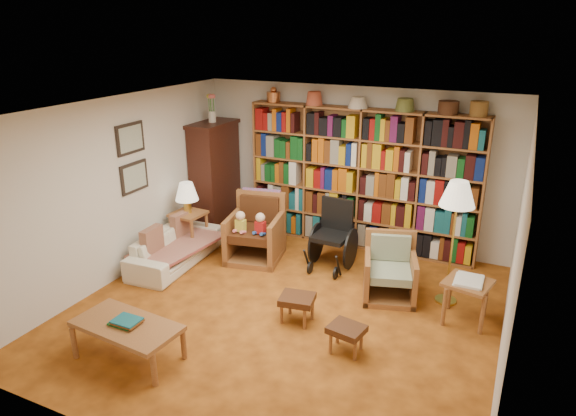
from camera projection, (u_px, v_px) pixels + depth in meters
The scene contains 23 objects.
floor at pixel (284, 310), 6.42m from camera, with size 5.00×5.00×0.00m, color #BD651D.
ceiling at pixel (284, 110), 5.57m from camera, with size 5.00×5.00×0.00m, color white.
wall_back at pixel (352, 166), 8.12m from camera, with size 5.00×5.00×0.00m, color silver.
wall_front at pixel (141, 324), 3.86m from camera, with size 5.00×5.00×0.00m, color silver.
wall_left at pixel (119, 190), 6.99m from camera, with size 5.00×5.00×0.00m, color silver.
wall_right at pixel (515, 256), 4.99m from camera, with size 5.00×5.00×0.00m, color silver.
bookshelf at pixel (361, 175), 7.92m from camera, with size 3.60×0.30×2.42m.
curio_cabinet at pixel (215, 175), 8.70m from camera, with size 0.50×0.95×2.40m.
framed_pictures at pixel (132, 158), 7.11m from camera, with size 0.03×0.52×0.97m.
sofa at pixel (176, 248), 7.61m from camera, with size 0.66×1.69×0.49m, color beige.
sofa_throw at pixel (178, 245), 7.58m from camera, with size 0.75×1.40×0.04m, color #C0AB8C.
cushion_left at pixel (182, 226), 7.90m from camera, with size 0.12×0.39×0.39m, color maroon.
cushion_right at pixel (152, 242), 7.30m from camera, with size 0.12×0.39×0.39m, color maroon.
side_table_lamp at pixel (189, 221), 8.00m from camera, with size 0.50×0.50×0.62m.
table_lamp at pixel (187, 192), 7.84m from camera, with size 0.36×0.36×0.49m.
armchair_leather at pixel (258, 232), 7.79m from camera, with size 0.93×0.96×0.99m.
armchair_sage at pixel (391, 272), 6.71m from camera, with size 0.86×0.86×0.83m.
wheelchair at pixel (333, 236), 7.48m from camera, with size 0.57×0.80×1.00m.
floor_lamp at pixel (457, 199), 6.16m from camera, with size 0.43×0.43×1.62m.
side_table_papers at pixel (467, 288), 6.05m from camera, with size 0.60×0.60×0.56m.
footstool_a at pixel (297, 301), 6.10m from camera, with size 0.45×0.40×0.34m.
footstool_b at pixel (347, 331), 5.54m from camera, with size 0.42×0.38×0.31m.
coffee_table at pixel (127, 328), 5.38m from camera, with size 1.20×0.67×0.48m.
Camera 1 is at (2.42, -5.05, 3.39)m, focal length 32.00 mm.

